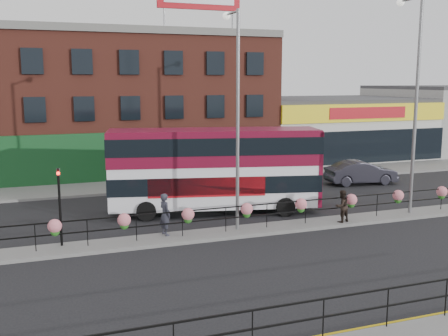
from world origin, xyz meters
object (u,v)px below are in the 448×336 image
object	(u,v)px
car	(361,173)
pedestrian_a	(165,214)
double_decker_bus	(215,162)
lamp_column_west	(236,101)
lamp_column_east	(413,86)
pedestrian_b	(342,206)

from	to	relation	value
car	pedestrian_a	xyz separation A→B (m)	(-15.11, -7.43, 0.30)
double_decker_bus	lamp_column_west	size ratio (longest dim) A/B	1.14
lamp_column_east	pedestrian_a	bearing A→B (deg)	179.28
lamp_column_east	pedestrian_b	bearing A→B (deg)	-171.59
double_decker_bus	lamp_column_east	xyz separation A→B (m)	(9.14, -3.68, 3.85)
car	pedestrian_b	xyz separation A→B (m)	(-6.72, -8.22, 0.14)
double_decker_bus	pedestrian_b	distance (m)	6.74
pedestrian_a	lamp_column_west	xyz separation A→B (m)	(3.29, 0.02, 4.82)
double_decker_bus	car	size ratio (longest dim) A/B	2.27
double_decker_bus	lamp_column_west	xyz separation A→B (m)	(-0.24, -3.50, 3.22)
car	lamp_column_east	world-z (taller)	lamp_column_east
car	lamp_column_west	world-z (taller)	lamp_column_west
pedestrian_b	lamp_column_west	xyz separation A→B (m)	(-5.11, 0.81, 4.98)
car	pedestrian_a	bearing A→B (deg)	122.87
double_decker_bus	car	world-z (taller)	double_decker_bus
pedestrian_b	lamp_column_west	distance (m)	7.18
car	pedestrian_b	size ratio (longest dim) A/B	3.16
pedestrian_a	lamp_column_west	distance (m)	5.84
pedestrian_b	lamp_column_east	size ratio (longest dim) A/B	0.14
lamp_column_west	double_decker_bus	bearing A→B (deg)	86.09
car	pedestrian_a	distance (m)	16.84
pedestrian_a	pedestrian_b	bearing A→B (deg)	-110.46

